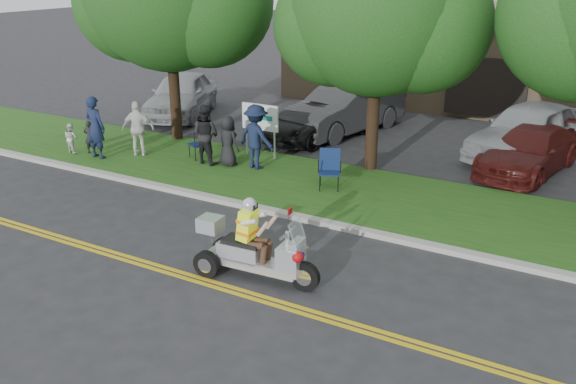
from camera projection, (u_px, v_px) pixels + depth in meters
The scene contains 23 objects.
ground at pixel (211, 269), 12.24m from camera, with size 120.00×120.00×0.00m, color #28282B.
centerline_near at pixel (193, 281), 11.76m from camera, with size 60.00×0.10×0.01m, color gold.
centerline_far at pixel (198, 277), 11.89m from camera, with size 60.00×0.10×0.01m, color gold.
curb at pixel (286, 214), 14.70m from camera, with size 60.00×0.25×0.12m, color #A8A89E.
grass_verge at pixel (325, 187), 16.46m from camera, with size 60.00×4.00×0.10m, color #1D4A13.
commercial_building at pixel (509, 55), 26.07m from camera, with size 18.00×8.20×4.00m.
tree_mid at pixel (380, 15), 16.30m from camera, with size 5.88×4.80×7.05m.
business_sign at pixel (260, 120), 18.50m from camera, with size 1.25×0.06×1.75m.
trike_scooter at pixel (252, 251), 11.68m from camera, with size 2.55×0.87×1.67m.
lawn_chair_a at pixel (202, 140), 18.61m from camera, with size 0.73×0.74×1.01m.
lawn_chair_b at pixel (330, 166), 16.13m from camera, with size 0.73×0.75×1.05m.
spectator_adult_left at pixel (95, 127), 18.47m from camera, with size 0.70×0.46×1.91m, color #16203F.
spectator_adult_mid at pixel (206, 134), 18.00m from camera, with size 0.86×0.67×1.77m, color black.
spectator_adult_right at pixel (138, 128), 18.75m from camera, with size 1.00×0.42×1.70m, color white.
spectator_chair_a at pixel (256, 137), 17.54m from camera, with size 1.21×0.70×1.88m, color #141E39.
spectator_chair_b at pixel (228, 141), 17.83m from camera, with size 0.72×0.47×1.48m, color black.
child_left at pixel (90, 137), 19.07m from camera, with size 0.38×0.25×1.04m, color black.
child_right at pixel (71, 138), 19.14m from camera, with size 0.46×0.35×0.94m, color silver.
parked_car_far_left at pixel (181, 94), 24.07m from camera, with size 1.99×4.95×1.69m, color #A4A5AB.
parked_car_left at pixel (344, 109), 21.66m from camera, with size 1.83×5.25×1.73m, color #303032.
parked_car_mid at pixel (316, 121), 20.95m from camera, with size 2.05×4.46×1.24m, color black.
parked_car_right at pixel (529, 150), 17.63m from camera, with size 1.82×4.47×1.30m, color #461210.
parked_car_far_right at pixel (529, 130), 18.86m from camera, with size 2.06×5.12×1.75m, color #9FA2A6.
Camera 1 is at (6.68, -8.74, 5.79)m, focal length 38.00 mm.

